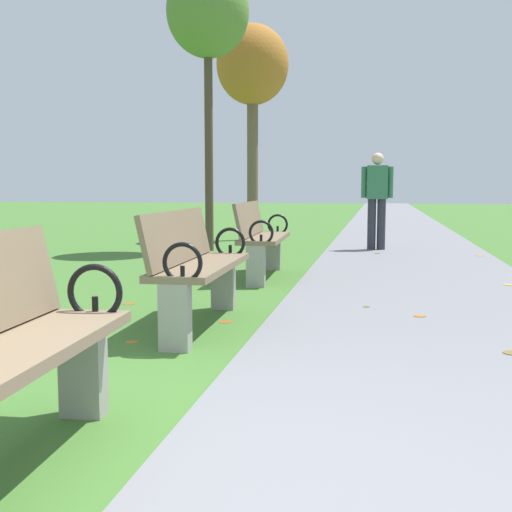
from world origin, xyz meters
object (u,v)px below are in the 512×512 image
tree_1 (208,15)px  pedestrian_walking (377,196)px  park_bench_3 (261,237)px  park_bench_2 (196,265)px  tree_2 (253,69)px

tree_1 → pedestrian_walking: (2.77, 0.52, -2.94)m
park_bench_3 → park_bench_2: bearing=-90.0°
tree_2 → pedestrian_walking: (2.49, -1.85, -2.47)m
park_bench_2 → tree_2: 8.78m
park_bench_2 → pedestrian_walking: size_ratio=0.99×
park_bench_3 → tree_2: 6.26m
pedestrian_walking → tree_1: bearing=-169.3°
park_bench_3 → tree_1: size_ratio=0.35×
park_bench_2 → tree_1: (-1.44, 5.83, 3.38)m
tree_1 → pedestrian_walking: tree_1 is taller
park_bench_2 → pedestrian_walking: (1.33, 6.35, 0.44)m
tree_2 → pedestrian_walking: bearing=-36.6°
park_bench_3 → pedestrian_walking: bearing=69.5°
park_bench_3 → tree_1: bearing=115.2°
park_bench_3 → tree_2: tree_2 is taller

